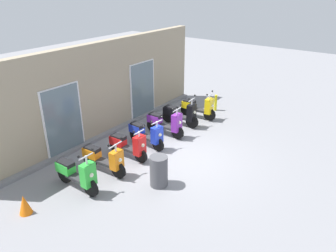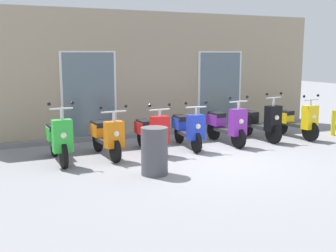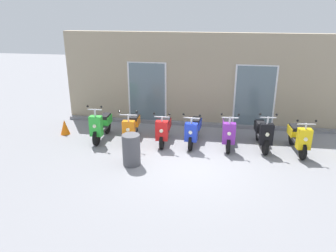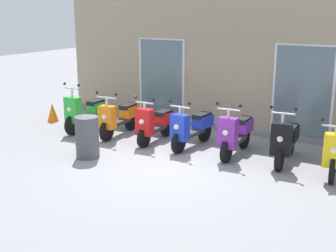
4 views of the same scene
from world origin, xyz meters
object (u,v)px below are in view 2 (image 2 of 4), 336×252
object	(u,v)px
scooter_blue	(188,128)
trash_bin	(154,151)
scooter_orange	(106,136)
curb_bollard	(333,123)
scooter_black	(260,122)
scooter_purple	(226,125)
scooter_green	(58,139)
scooter_red	(151,132)
scooter_yellow	(296,120)

from	to	relation	value
scooter_blue	trash_bin	world-z (taller)	scooter_blue
scooter_orange	curb_bollard	bearing A→B (deg)	-2.25
scooter_blue	scooter_black	size ratio (longest dim) A/B	1.00
scooter_black	scooter_purple	bearing A→B (deg)	-176.73
scooter_green	scooter_purple	bearing A→B (deg)	1.29
scooter_purple	curb_bollard	size ratio (longest dim) A/B	2.27
scooter_red	trash_bin	size ratio (longest dim) A/B	1.67
scooter_black	scooter_yellow	xyz separation A→B (m)	(1.03, -0.18, 0.01)
scooter_green	scooter_black	world-z (taller)	scooter_green
scooter_orange	scooter_purple	distance (m)	3.10
scooter_yellow	curb_bollard	world-z (taller)	scooter_yellow
scooter_purple	curb_bollard	bearing A→B (deg)	-4.88
curb_bollard	trash_bin	world-z (taller)	trash_bin
curb_bollard	trash_bin	size ratio (longest dim) A/B	0.78
trash_bin	scooter_blue	bearing A→B (deg)	47.84
scooter_red	trash_bin	bearing A→B (deg)	-110.46
scooter_red	scooter_blue	world-z (taller)	scooter_blue
scooter_blue	curb_bollard	xyz separation A→B (m)	(4.36, -0.30, -0.13)
scooter_orange	scooter_purple	world-z (taller)	scooter_purple
scooter_red	scooter_black	distance (m)	3.10
scooter_green	scooter_blue	xyz separation A→B (m)	(3.06, 0.11, -0.02)
curb_bollard	scooter_blue	bearing A→B (deg)	176.07
scooter_purple	scooter_yellow	xyz separation A→B (m)	(2.10, -0.12, -0.00)
scooter_black	curb_bollard	xyz separation A→B (m)	(2.21, -0.34, -0.13)
scooter_orange	scooter_blue	size ratio (longest dim) A/B	1.02
scooter_orange	curb_bollard	xyz separation A→B (m)	(6.38, -0.25, -0.12)
scooter_green	scooter_purple	xyz separation A→B (m)	(4.13, 0.09, -0.01)
scooter_green	scooter_yellow	bearing A→B (deg)	-0.28
curb_bollard	scooter_yellow	bearing A→B (deg)	172.45
scooter_purple	scooter_black	world-z (taller)	scooter_black
scooter_orange	trash_bin	distance (m)	1.76
scooter_yellow	scooter_orange	bearing A→B (deg)	178.96
scooter_red	scooter_orange	bearing A→B (deg)	179.37
scooter_black	curb_bollard	bearing A→B (deg)	-8.77
scooter_purple	scooter_yellow	size ratio (longest dim) A/B	1.01
scooter_green	trash_bin	world-z (taller)	scooter_green
scooter_green	scooter_yellow	world-z (taller)	scooter_green
scooter_green	trash_bin	bearing A→B (deg)	-48.36
scooter_green	scooter_red	xyz separation A→B (m)	(2.10, 0.05, -0.04)
scooter_red	scooter_blue	xyz separation A→B (m)	(0.96, 0.06, 0.02)
scooter_orange	scooter_yellow	bearing A→B (deg)	-1.04
scooter_blue	scooter_purple	size ratio (longest dim) A/B	1.00
scooter_blue	scooter_green	bearing A→B (deg)	-177.91
scooter_purple	trash_bin	size ratio (longest dim) A/B	1.78
scooter_yellow	scooter_black	bearing A→B (deg)	169.82
scooter_orange	scooter_green	bearing A→B (deg)	-176.45
scooter_red	scooter_purple	bearing A→B (deg)	1.15
scooter_purple	scooter_yellow	world-z (taller)	scooter_purple
scooter_black	scooter_green	bearing A→B (deg)	-178.30
trash_bin	scooter_black	bearing A→B (deg)	25.73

